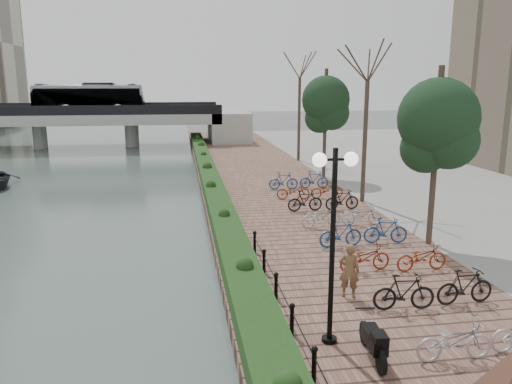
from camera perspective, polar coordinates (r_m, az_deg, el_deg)
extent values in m
cube|color=brown|center=(26.42, 2.70, -1.13)|extent=(8.00, 75.00, 0.50)
cube|color=#173814|center=(28.30, -5.06, 0.87)|extent=(1.10, 56.00, 0.60)
cylinder|color=black|center=(10.59, 6.66, -19.18)|extent=(0.10, 0.10, 0.70)
cylinder|color=black|center=(12.28, 4.13, -14.42)|extent=(0.10, 0.10, 0.70)
cylinder|color=black|center=(14.06, 2.31, -10.82)|extent=(0.10, 0.10, 0.70)
cylinder|color=black|center=(15.89, 0.93, -8.03)|extent=(0.10, 0.10, 0.70)
cylinder|color=black|center=(17.75, -0.15, -5.82)|extent=(0.10, 0.10, 0.70)
cylinder|color=black|center=(11.32, 8.71, -6.42)|extent=(0.12, 0.12, 4.52)
cylinder|color=black|center=(10.85, 9.06, 3.69)|extent=(0.70, 0.06, 0.06)
sphere|color=white|center=(10.75, 7.27, 3.66)|extent=(0.32, 0.32, 0.32)
sphere|color=white|center=(10.96, 10.80, 3.71)|extent=(0.32, 0.32, 0.32)
imported|color=brown|center=(14.27, 10.60, -8.80)|extent=(0.67, 0.56, 1.56)
imported|color=#B0B1B5|center=(11.97, 21.73, -15.53)|extent=(0.60, 1.72, 0.90)
imported|color=black|center=(14.02, 16.35, -10.73)|extent=(0.47, 1.66, 1.00)
imported|color=maroon|center=(16.26, 12.49, -7.47)|extent=(0.60, 1.71, 0.90)
imported|color=navy|center=(18.57, 9.63, -4.70)|extent=(0.47, 1.66, 1.00)
imported|color=#B0B1B5|center=(20.96, 7.42, -2.80)|extent=(0.60, 1.71, 0.90)
imported|color=black|center=(23.38, 5.67, -1.06)|extent=(0.47, 1.66, 1.00)
imported|color=maroon|center=(25.86, 4.26, 0.15)|extent=(0.60, 1.72, 0.90)
imported|color=navy|center=(28.34, 3.09, 1.33)|extent=(0.47, 1.66, 1.00)
imported|color=black|center=(14.84, 22.76, -9.91)|extent=(0.47, 1.66, 1.00)
imported|color=maroon|center=(16.98, 18.21, -6.96)|extent=(0.60, 1.71, 0.90)
imported|color=navy|center=(19.19, 14.76, -4.37)|extent=(0.47, 1.66, 1.00)
imported|color=#B0B1B5|center=(21.52, 12.03, -2.57)|extent=(0.60, 1.71, 0.90)
imported|color=black|center=(23.89, 9.86, -0.90)|extent=(0.47, 1.66, 1.00)
imported|color=maroon|center=(26.31, 8.08, 0.27)|extent=(0.60, 1.72, 0.90)
imported|color=navy|center=(28.75, 6.61, 1.43)|extent=(0.47, 1.66, 1.00)
cube|color=#ADACA7|center=(54.60, -23.63, 7.71)|extent=(36.00, 8.00, 1.00)
cube|color=black|center=(50.79, -24.83, 8.42)|extent=(36.00, 0.15, 0.90)
cube|color=black|center=(58.32, -22.74, 8.95)|extent=(36.00, 0.15, 0.90)
cylinder|color=#ADACA7|center=(54.73, -23.47, 5.89)|extent=(1.40, 1.40, 2.50)
cylinder|color=#ADACA7|center=(53.17, -14.00, 6.37)|extent=(1.40, 1.40, 2.50)
imported|color=silver|center=(53.45, -18.51, 10.17)|extent=(2.52, 10.77, 3.00)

